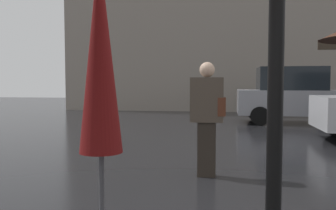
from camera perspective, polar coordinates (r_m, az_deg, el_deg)
folded_patio_umbrella_far at (r=2.46m, az=-10.61°, el=5.10°), size 0.47×0.47×2.36m
pedestrian_with_bag at (r=5.57m, az=6.27°, el=-1.12°), size 0.54×0.24×1.76m
parked_car_right at (r=13.60m, az=19.25°, el=1.47°), size 4.07×1.99×1.99m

